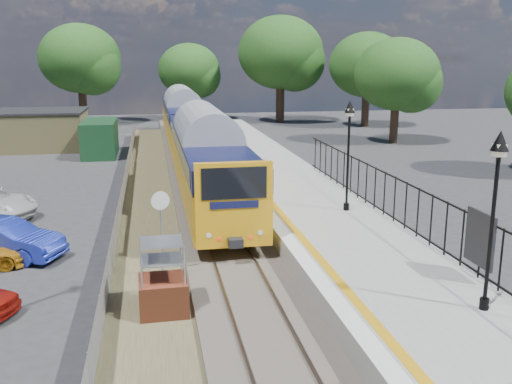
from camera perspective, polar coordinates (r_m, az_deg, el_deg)
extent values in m
plane|color=#2D2D30|center=(17.95, -0.96, -10.30)|extent=(120.00, 120.00, 0.00)
cube|color=#473F38|center=(27.30, -4.45, -1.81)|extent=(3.40, 80.00, 0.20)
cube|color=#4C472D|center=(25.26, -10.52, -3.40)|extent=(2.60, 70.00, 0.06)
cube|color=brown|center=(27.21, -5.96, -1.63)|extent=(0.07, 80.00, 0.14)
cube|color=brown|center=(27.35, -2.96, -1.50)|extent=(0.07, 80.00, 0.14)
cube|color=gray|center=(26.08, 5.23, -1.75)|extent=(5.00, 70.00, 0.90)
cube|color=silver|center=(25.46, 0.37, -1.00)|extent=(0.50, 70.00, 0.01)
cube|color=orange|center=(25.55, 1.47, -0.95)|extent=(0.30, 70.00, 0.01)
cylinder|color=black|center=(15.95, 21.85, -10.32)|extent=(0.24, 0.24, 0.30)
cylinder|color=black|center=(15.34, 22.44, -3.95)|extent=(0.10, 0.10, 3.70)
cube|color=black|center=(14.91, 23.10, 3.23)|extent=(0.08, 0.08, 0.30)
cube|color=beige|center=(14.89, 23.16, 3.88)|extent=(0.26, 0.26, 0.30)
cone|color=black|center=(14.85, 23.24, 4.75)|extent=(0.44, 0.44, 0.50)
cylinder|color=black|center=(24.41, 9.01, -1.44)|extent=(0.24, 0.24, 0.30)
cylinder|color=black|center=(24.01, 9.17, 2.83)|extent=(0.10, 0.10, 3.70)
cube|color=black|center=(23.74, 9.34, 7.46)|extent=(0.08, 0.08, 0.30)
cube|color=beige|center=(23.73, 9.36, 7.87)|extent=(0.26, 0.26, 0.30)
cone|color=black|center=(23.71, 9.38, 8.42)|extent=(0.44, 0.44, 0.50)
cube|color=black|center=(21.38, 15.43, 0.55)|extent=(0.05, 26.00, 0.05)
cube|color=black|center=(17.69, 21.48, -4.36)|extent=(0.08, 1.40, 1.60)
cube|color=tan|center=(49.45, -21.37, 5.75)|extent=(8.00, 6.00, 3.00)
cube|color=black|center=(49.29, -21.52, 7.53)|extent=(8.20, 6.20, 0.15)
cube|color=#163D21|center=(44.78, -15.33, 5.24)|extent=(2.40, 6.00, 2.60)
cylinder|color=#332319|center=(66.84, -16.90, 8.17)|extent=(0.88, 0.88, 3.85)
ellipsoid|color=#204517|center=(66.63, -17.21, 12.65)|extent=(8.80, 8.80, 7.48)
cylinder|color=#332319|center=(68.62, -6.60, 8.48)|extent=(0.72, 0.72, 3.15)
ellipsoid|color=#204517|center=(68.41, -6.70, 12.04)|extent=(7.20, 7.20, 6.12)
cylinder|color=#332319|center=(66.09, 2.42, 8.83)|extent=(0.96, 0.96, 4.20)
ellipsoid|color=#204517|center=(65.90, 2.47, 13.77)|extent=(9.60, 9.60, 8.16)
cylinder|color=#332319|center=(62.74, 10.87, 8.05)|extent=(0.80, 0.80, 3.50)
ellipsoid|color=#204517|center=(62.51, 11.07, 12.39)|extent=(8.00, 8.00, 6.80)
cylinder|color=#332319|center=(50.96, 13.64, 6.57)|extent=(0.72, 0.72, 3.15)
ellipsoid|color=#204517|center=(50.67, 13.90, 11.37)|extent=(7.20, 7.20, 6.12)
cube|color=orange|center=(29.50, -5.06, 2.48)|extent=(2.80, 20.00, 1.90)
cube|color=#10133B|center=(29.29, -5.11, 4.98)|extent=(2.82, 20.00, 0.90)
cube|color=black|center=(29.29, -5.11, 4.98)|extent=(2.82, 18.00, 0.70)
cube|color=black|center=(29.74, -5.01, 0.25)|extent=(2.00, 18.00, 0.45)
cube|color=orange|center=(49.84, -7.37, 6.82)|extent=(2.80, 20.00, 1.90)
cube|color=#10133B|center=(49.71, -7.42, 8.31)|extent=(2.82, 20.00, 0.90)
cube|color=black|center=(49.71, -7.42, 8.31)|extent=(2.82, 18.00, 0.70)
cube|color=black|center=(49.98, -7.33, 5.47)|extent=(2.00, 18.00, 0.45)
cube|color=black|center=(19.29, -2.19, 0.88)|extent=(2.24, 0.04, 1.10)
cube|color=brown|center=(16.78, -9.23, -10.26)|extent=(1.40, 1.40, 1.05)
cylinder|color=#999EA3|center=(18.83, -9.39, -4.87)|extent=(0.06, 0.06, 2.74)
cylinder|color=silver|center=(18.41, -9.55, -0.86)|extent=(0.59, 0.22, 0.61)
imported|color=#1A2A9F|center=(22.78, -23.90, -4.38)|extent=(4.62, 3.13, 1.44)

